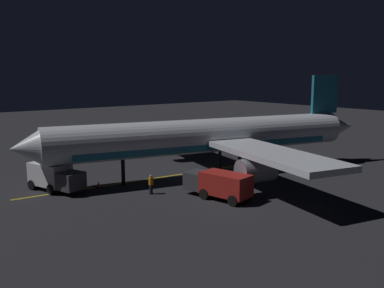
# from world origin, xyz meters

# --- Properties ---
(ground_plane) EXTENTS (180.00, 180.00, 0.20)m
(ground_plane) POSITION_xyz_m (0.00, 0.00, -0.10)
(ground_plane) COLOR #242428
(apron_guide_stripe) EXTENTS (2.59, 29.22, 0.01)m
(apron_guide_stripe) POSITION_xyz_m (2.20, 4.00, 0.00)
(apron_guide_stripe) COLOR gold
(apron_guide_stripe) RESTS_ON ground_plane
(airliner) EXTENTS (33.14, 38.33, 10.25)m
(airliner) POSITION_xyz_m (-0.13, -0.59, 3.96)
(airliner) COLOR silver
(airliner) RESTS_ON ground_plane
(baggage_truck) EXTENTS (5.95, 3.78, 2.46)m
(baggage_truck) POSITION_xyz_m (4.02, 14.56, 1.25)
(baggage_truck) COLOR silver
(baggage_truck) RESTS_ON ground_plane
(catering_truck) EXTENTS (6.29, 3.28, 2.27)m
(catering_truck) POSITION_xyz_m (-6.96, 4.50, 1.19)
(catering_truck) COLOR maroon
(catering_truck) RESTS_ON ground_plane
(ground_crew_worker) EXTENTS (0.40, 0.40, 1.74)m
(ground_crew_worker) POSITION_xyz_m (-2.31, 8.35, 0.89)
(ground_crew_worker) COLOR black
(ground_crew_worker) RESTS_ON ground_plane
(traffic_cone_near_left) EXTENTS (0.50, 0.50, 0.55)m
(traffic_cone_near_left) POSITION_xyz_m (2.67, 10.96, 0.25)
(traffic_cone_near_left) COLOR #EA590F
(traffic_cone_near_left) RESTS_ON ground_plane
(traffic_cone_near_right) EXTENTS (0.50, 0.50, 0.55)m
(traffic_cone_near_right) POSITION_xyz_m (-7.17, 3.15, 0.25)
(traffic_cone_near_right) COLOR #EA590F
(traffic_cone_near_right) RESTS_ON ground_plane
(traffic_cone_under_wing) EXTENTS (0.50, 0.50, 0.55)m
(traffic_cone_under_wing) POSITION_xyz_m (-1.26, 2.46, 0.25)
(traffic_cone_under_wing) COLOR #EA590F
(traffic_cone_under_wing) RESTS_ON ground_plane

